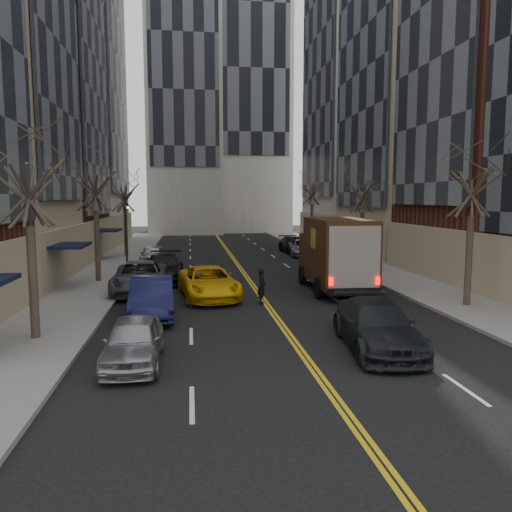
{
  "coord_description": "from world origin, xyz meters",
  "views": [
    {
      "loc": [
        -3.48,
        -9.56,
        4.9
      ],
      "look_at": [
        -0.42,
        13.57,
        2.2
      ],
      "focal_mm": 35.0,
      "sensor_mm": 36.0,
      "label": 1
    }
  ],
  "objects": [
    {
      "name": "ground",
      "position": [
        0.0,
        0.0,
        0.0
      ],
      "size": [
        160.0,
        160.0,
        0.0
      ],
      "primitive_type": "plane",
      "color": "black",
      "rests_on": "ground"
    },
    {
      "name": "sidewalk_left",
      "position": [
        -9.0,
        27.0,
        0.07
      ],
      "size": [
        4.0,
        66.0,
        0.15
      ],
      "primitive_type": "cube",
      "color": "slate",
      "rests_on": "ground"
    },
    {
      "name": "sidewalk_right",
      "position": [
        9.0,
        27.0,
        0.07
      ],
      "size": [
        4.0,
        66.0,
        0.15
      ],
      "primitive_type": "cube",
      "color": "slate",
      "rests_on": "ground"
    },
    {
      "name": "streetwall_left",
      "position": [
        -16.3,
        30.9,
        15.56
      ],
      "size": [
        14.0,
        49.5,
        36.0
      ],
      "color": "#562319",
      "rests_on": "ground"
    },
    {
      "name": "streetwall_right",
      "position": [
        16.38,
        32.2,
        15.09
      ],
      "size": [
        12.26,
        49.0,
        34.0
      ],
      "color": "#4C301E",
      "rests_on": "ground"
    },
    {
      "name": "tower_far_a",
      "position": [
        -4.0,
        62.0,
        30.0
      ],
      "size": [
        10.0,
        10.0,
        60.0
      ],
      "primitive_type": "cube",
      "color": "#B7B2A8",
      "rests_on": "ground"
    },
    {
      "name": "tree_lf_near",
      "position": [
        -8.8,
        8.0,
        6.24
      ],
      "size": [
        3.2,
        3.2,
        8.41
      ],
      "color": "#382D23",
      "rests_on": "sidewalk_left"
    },
    {
      "name": "tree_lf_mid",
      "position": [
        -8.8,
        20.0,
        6.6
      ],
      "size": [
        3.2,
        3.2,
        8.91
      ],
      "color": "#382D23",
      "rests_on": "sidewalk_left"
    },
    {
      "name": "tree_lf_far",
      "position": [
        -8.8,
        33.0,
        6.02
      ],
      "size": [
        3.2,
        3.2,
        8.12
      ],
      "color": "#382D23",
      "rests_on": "sidewalk_left"
    },
    {
      "name": "tree_rt_near",
      "position": [
        8.8,
        11.0,
        6.45
      ],
      "size": [
        3.2,
        3.2,
        8.71
      ],
      "color": "#382D23",
      "rests_on": "sidewalk_right"
    },
    {
      "name": "tree_rt_mid",
      "position": [
        8.8,
        25.0,
        6.17
      ],
      "size": [
        3.2,
        3.2,
        8.32
      ],
      "color": "#382D23",
      "rests_on": "sidewalk_right"
    },
    {
      "name": "tree_rt_far",
      "position": [
        8.8,
        40.0,
        6.74
      ],
      "size": [
        3.2,
        3.2,
        9.11
      ],
      "color": "#382D23",
      "rests_on": "sidewalk_right"
    },
    {
      "name": "traffic_signal",
      "position": [
        -7.39,
        22.0,
        2.82
      ],
      "size": [
        0.29,
        0.26,
        4.7
      ],
      "color": "black",
      "rests_on": "sidewalk_left"
    },
    {
      "name": "ups_truck",
      "position": [
        4.12,
        15.76,
        1.95
      ],
      "size": [
        3.08,
        7.15,
        3.87
      ],
      "rotation": [
        0.0,
        0.0,
        -0.03
      ],
      "color": "black",
      "rests_on": "ground"
    },
    {
      "name": "observer_sedan",
      "position": [
        2.52,
        5.66,
        0.77
      ],
      "size": [
        2.66,
        5.51,
        1.55
      ],
      "rotation": [
        0.0,
        0.0,
        -0.09
      ],
      "color": "black",
      "rests_on": "ground"
    },
    {
      "name": "taxi",
      "position": [
        -2.61,
        14.78,
        0.77
      ],
      "size": [
        3.21,
        5.82,
        1.54
      ],
      "primitive_type": "imported",
      "rotation": [
        0.0,
        0.0,
        0.12
      ],
      "color": "#E7AD09",
      "rests_on": "ground"
    },
    {
      "name": "pedestrian",
      "position": [
        -0.21,
        13.06,
        0.84
      ],
      "size": [
        0.48,
        0.66,
        1.69
      ],
      "primitive_type": "imported",
      "rotation": [
        0.0,
        0.0,
        1.43
      ],
      "color": "black",
      "rests_on": "ground"
    },
    {
      "name": "parked_lf_a",
      "position": [
        -5.19,
        5.15,
        0.7
      ],
      "size": [
        1.67,
        4.11,
        1.4
      ],
      "primitive_type": "imported",
      "rotation": [
        0.0,
        0.0,
        -0.0
      ],
      "color": "#96989D",
      "rests_on": "ground"
    },
    {
      "name": "parked_lf_b",
      "position": [
        -5.1,
        11.14,
        0.82
      ],
      "size": [
        1.98,
        5.04,
        1.63
      ],
      "primitive_type": "imported",
      "rotation": [
        0.0,
        0.0,
        0.05
      ],
      "color": "#12143A",
      "rests_on": "ground"
    },
    {
      "name": "parked_lf_c",
      "position": [
        -6.1,
        16.61,
        0.82
      ],
      "size": [
        2.9,
        5.99,
        1.64
      ],
      "primitive_type": "imported",
      "rotation": [
        0.0,
        0.0,
        0.03
      ],
      "color": "#45474C",
      "rests_on": "ground"
    },
    {
      "name": "parked_lf_d",
      "position": [
        -5.1,
        20.13,
        0.82
      ],
      "size": [
        2.38,
        5.66,
        1.63
      ],
      "primitive_type": "imported",
      "rotation": [
        0.0,
        0.0,
        -0.02
      ],
      "color": "black",
      "rests_on": "ground"
    },
    {
      "name": "parked_lf_e",
      "position": [
        -6.3,
        28.19,
        0.71
      ],
      "size": [
        1.95,
        4.24,
        1.41
      ],
      "primitive_type": "imported",
      "rotation": [
        0.0,
        0.0,
        -0.07
      ],
      "color": "#ADAFB5",
      "rests_on": "ground"
    },
    {
      "name": "parked_rt_a",
      "position": [
        5.26,
        20.67,
        0.66
      ],
      "size": [
        1.79,
        4.14,
        1.33
      ],
      "primitive_type": "imported",
      "rotation": [
        0.0,
        0.0,
        -0.1
      ],
      "color": "#4D4F55",
      "rests_on": "ground"
    },
    {
      "name": "parked_rt_b",
      "position": [
        6.08,
        31.97,
        0.7
      ],
      "size": [
        2.73,
        5.2,
        1.4
      ],
      "primitive_type": "imported",
      "rotation": [
        0.0,
        0.0,
        -0.09
      ],
      "color": "#96999D",
      "rests_on": "ground"
    },
    {
      "name": "parked_rt_c",
      "position": [
        5.81,
        34.6,
        0.73
      ],
      "size": [
        2.23,
        5.11,
        1.46
      ],
      "primitive_type": "imported",
      "rotation": [
        0.0,
        0.0,
        0.04
      ],
      "color": "black",
      "rests_on": "ground"
    }
  ]
}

